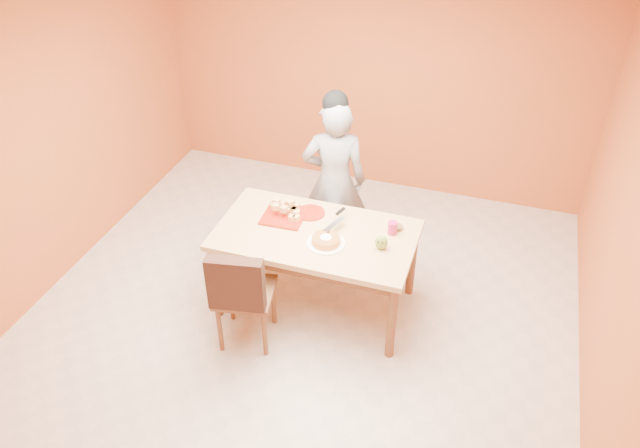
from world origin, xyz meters
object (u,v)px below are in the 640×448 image
(red_dinner_plate, at_px, (311,213))
(checker_tin, at_px, (397,227))
(dining_chair, at_px, (244,291))
(dining_table, at_px, (316,242))
(egg_ornament, at_px, (381,242))
(magenta_glass, at_px, (392,228))
(person, at_px, (334,182))
(sponge_cake, at_px, (326,240))
(pastry_platter, at_px, (284,216))

(red_dinner_plate, bearing_deg, checker_tin, 1.08)
(dining_chair, height_order, checker_tin, dining_chair)
(dining_table, xyz_separation_m, checker_tin, (0.61, 0.26, 0.11))
(egg_ornament, relative_size, checker_tin, 1.37)
(magenta_glass, bearing_deg, checker_tin, 72.11)
(person, distance_m, magenta_glass, 0.87)
(person, xyz_separation_m, magenta_glass, (0.66, -0.56, 0.03))
(dining_table, xyz_separation_m, person, (-0.07, 0.74, 0.12))
(egg_ornament, bearing_deg, person, 137.04)
(dining_table, relative_size, dining_chair, 1.65)
(dining_chair, relative_size, sponge_cake, 4.35)
(red_dinner_plate, distance_m, egg_ornament, 0.73)
(dining_table, xyz_separation_m, red_dinner_plate, (-0.13, 0.24, 0.10))
(person, bearing_deg, pastry_platter, 52.71)
(dining_chair, distance_m, red_dinner_plate, 0.89)
(egg_ornament, bearing_deg, checker_tin, 86.91)
(dining_table, height_order, magenta_glass, magenta_glass)
(pastry_platter, bearing_deg, egg_ornament, -11.04)
(pastry_platter, bearing_deg, sponge_cake, -28.84)
(checker_tin, bearing_deg, red_dinner_plate, -178.92)
(magenta_glass, bearing_deg, egg_ornament, -99.59)
(person, xyz_separation_m, sponge_cake, (0.20, -0.86, 0.01))
(pastry_platter, height_order, sponge_cake, sponge_cake)
(sponge_cake, bearing_deg, person, 102.97)
(dining_chair, relative_size, pastry_platter, 2.86)
(pastry_platter, relative_size, egg_ornament, 2.68)
(dining_chair, bearing_deg, dining_table, 44.30)
(dining_table, distance_m, egg_ornament, 0.57)
(dining_chair, bearing_deg, checker_tin, 28.69)
(sponge_cake, xyz_separation_m, egg_ornament, (0.42, 0.08, 0.03))
(dining_table, relative_size, person, 1.01)
(egg_ornament, height_order, checker_tin, egg_ornament)
(egg_ornament, bearing_deg, pastry_platter, 177.63)
(dining_chair, xyz_separation_m, person, (0.32, 1.31, 0.29))
(dining_chair, bearing_deg, sponge_cake, 30.23)
(dining_table, bearing_deg, dining_chair, -125.08)
(dining_table, bearing_deg, person, 95.69)
(checker_tin, bearing_deg, pastry_platter, -172.11)
(checker_tin, bearing_deg, person, 144.53)
(egg_ornament, bearing_deg, red_dinner_plate, 165.78)
(red_dinner_plate, bearing_deg, egg_ornament, -22.89)
(checker_tin, bearing_deg, dining_table, -157.07)
(dining_table, height_order, pastry_platter, pastry_platter)
(sponge_cake, relative_size, egg_ornament, 1.76)
(dining_table, distance_m, checker_tin, 0.67)
(sponge_cake, bearing_deg, magenta_glass, 32.84)
(person, bearing_deg, magenta_glass, 123.99)
(dining_table, height_order, red_dinner_plate, red_dinner_plate)
(dining_chair, bearing_deg, pastry_platter, 72.99)
(pastry_platter, bearing_deg, dining_chair, -96.39)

